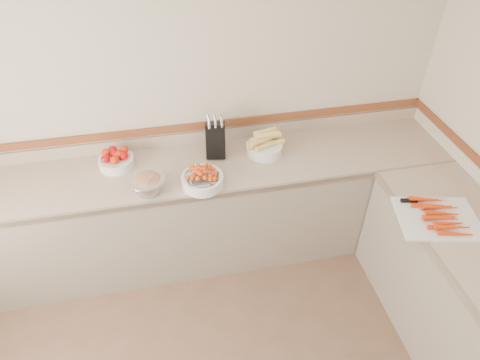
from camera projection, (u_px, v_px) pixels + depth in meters
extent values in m
plane|color=beige|center=(175.00, 98.00, 3.10)|extent=(4.00, 0.00, 4.00)
cube|color=tan|center=(184.00, 171.00, 3.13)|extent=(4.00, 0.65, 0.04)
cube|color=gray|center=(189.00, 215.00, 3.42)|extent=(4.00, 0.63, 0.86)
cube|color=#836F58|center=(189.00, 199.00, 2.89)|extent=(4.00, 0.02, 0.04)
cube|color=tan|center=(179.00, 139.00, 3.32)|extent=(4.00, 0.02, 0.10)
cube|color=brown|center=(178.00, 128.00, 3.26)|extent=(4.00, 0.02, 0.06)
cube|color=black|center=(465.00, 311.00, 2.32)|extent=(0.02, 0.58, 0.06)
cylinder|color=silver|center=(460.00, 319.00, 2.38)|extent=(0.02, 0.50, 0.02)
cube|color=black|center=(216.00, 140.00, 3.17)|extent=(0.17, 0.20, 0.28)
cylinder|color=silver|center=(209.00, 124.00, 3.03)|extent=(0.02, 0.04, 0.07)
cylinder|color=silver|center=(215.00, 123.00, 3.04)|extent=(0.02, 0.04, 0.07)
cylinder|color=silver|center=(222.00, 122.00, 3.04)|extent=(0.02, 0.04, 0.07)
cylinder|color=silver|center=(209.00, 122.00, 3.05)|extent=(0.02, 0.04, 0.07)
cylinder|color=silver|center=(215.00, 121.00, 3.06)|extent=(0.02, 0.04, 0.07)
cylinder|color=silver|center=(221.00, 120.00, 3.06)|extent=(0.02, 0.04, 0.07)
cylinder|color=silver|center=(208.00, 120.00, 3.07)|extent=(0.02, 0.04, 0.07)
cylinder|color=silver|center=(214.00, 119.00, 3.08)|extent=(0.02, 0.04, 0.07)
cylinder|color=silver|center=(220.00, 118.00, 3.09)|extent=(0.02, 0.04, 0.07)
cylinder|color=white|center=(116.00, 162.00, 3.13)|extent=(0.26, 0.26, 0.07)
torus|color=white|center=(116.00, 159.00, 3.11)|extent=(0.26, 0.26, 0.01)
cylinder|color=white|center=(116.00, 159.00, 3.11)|extent=(0.22, 0.22, 0.01)
ellipsoid|color=#BE0709|center=(106.00, 159.00, 3.05)|extent=(0.07, 0.07, 0.06)
ellipsoid|color=red|center=(115.00, 160.00, 3.04)|extent=(0.07, 0.07, 0.06)
ellipsoid|color=#BE0709|center=(124.00, 156.00, 3.08)|extent=(0.07, 0.07, 0.06)
ellipsoid|color=red|center=(106.00, 153.00, 3.11)|extent=(0.07, 0.07, 0.06)
ellipsoid|color=#BE0709|center=(115.00, 154.00, 3.09)|extent=(0.07, 0.07, 0.06)
ellipsoid|color=red|center=(124.00, 150.00, 3.13)|extent=(0.07, 0.07, 0.06)
ellipsoid|color=#BE0709|center=(113.00, 150.00, 3.13)|extent=(0.07, 0.07, 0.06)
ellipsoid|color=red|center=(119.00, 155.00, 3.09)|extent=(0.07, 0.07, 0.06)
cylinder|color=white|center=(202.00, 181.00, 2.96)|extent=(0.29, 0.29, 0.08)
torus|color=white|center=(202.00, 177.00, 2.94)|extent=(0.29, 0.29, 0.01)
cylinder|color=white|center=(202.00, 177.00, 2.94)|extent=(0.25, 0.25, 0.01)
sphere|color=red|center=(214.00, 174.00, 2.90)|extent=(0.03, 0.03, 0.03)
sphere|color=red|center=(201.00, 174.00, 2.88)|extent=(0.03, 0.03, 0.03)
sphere|color=red|center=(202.00, 170.00, 2.89)|extent=(0.03, 0.03, 0.03)
sphere|color=red|center=(194.00, 169.00, 2.94)|extent=(0.03, 0.03, 0.03)
sphere|color=red|center=(210.00, 169.00, 2.94)|extent=(0.03, 0.03, 0.03)
sphere|color=red|center=(194.00, 175.00, 2.88)|extent=(0.03, 0.03, 0.03)
sphere|color=red|center=(214.00, 169.00, 2.96)|extent=(0.03, 0.03, 0.03)
sphere|color=red|center=(199.00, 169.00, 2.91)|extent=(0.03, 0.03, 0.03)
sphere|color=red|center=(188.00, 177.00, 2.89)|extent=(0.03, 0.03, 0.03)
sphere|color=red|center=(203.00, 168.00, 2.90)|extent=(0.03, 0.03, 0.03)
sphere|color=red|center=(198.00, 168.00, 2.94)|extent=(0.03, 0.03, 0.03)
sphere|color=red|center=(201.00, 167.00, 2.95)|extent=(0.03, 0.03, 0.03)
sphere|color=red|center=(213.00, 175.00, 2.90)|extent=(0.03, 0.03, 0.03)
sphere|color=red|center=(199.00, 167.00, 2.92)|extent=(0.03, 0.03, 0.03)
sphere|color=red|center=(210.00, 172.00, 2.91)|extent=(0.03, 0.03, 0.03)
sphere|color=red|center=(200.00, 166.00, 2.96)|extent=(0.03, 0.03, 0.03)
sphere|color=red|center=(213.00, 169.00, 2.95)|extent=(0.03, 0.03, 0.03)
sphere|color=red|center=(196.00, 171.00, 2.90)|extent=(0.03, 0.03, 0.03)
sphere|color=red|center=(199.00, 171.00, 2.89)|extent=(0.03, 0.03, 0.03)
sphere|color=red|center=(197.00, 175.00, 2.87)|extent=(0.03, 0.03, 0.03)
sphere|color=red|center=(191.00, 169.00, 2.96)|extent=(0.03, 0.03, 0.03)
sphere|color=red|center=(203.00, 170.00, 2.90)|extent=(0.03, 0.03, 0.03)
sphere|color=red|center=(190.00, 180.00, 2.86)|extent=(0.03, 0.03, 0.03)
sphere|color=red|center=(201.00, 169.00, 2.90)|extent=(0.03, 0.03, 0.03)
sphere|color=red|center=(206.00, 165.00, 2.99)|extent=(0.03, 0.03, 0.03)
sphere|color=red|center=(195.00, 166.00, 2.98)|extent=(0.03, 0.03, 0.03)
sphere|color=red|center=(207.00, 165.00, 3.00)|extent=(0.03, 0.03, 0.03)
sphere|color=red|center=(206.00, 169.00, 2.91)|extent=(0.03, 0.03, 0.03)
sphere|color=red|center=(194.00, 171.00, 2.91)|extent=(0.03, 0.03, 0.03)
sphere|color=red|center=(203.00, 166.00, 2.97)|extent=(0.03, 0.03, 0.03)
sphere|color=red|center=(205.00, 169.00, 2.92)|extent=(0.03, 0.03, 0.03)
sphere|color=red|center=(205.00, 178.00, 2.86)|extent=(0.03, 0.03, 0.03)
sphere|color=red|center=(196.00, 169.00, 2.93)|extent=(0.03, 0.03, 0.03)
cylinder|color=white|center=(265.00, 149.00, 3.24)|extent=(0.27, 0.27, 0.08)
torus|color=white|center=(265.00, 145.00, 3.22)|extent=(0.27, 0.27, 0.01)
cylinder|color=#E4BD5F|center=(258.00, 145.00, 3.18)|extent=(0.18, 0.08, 0.04)
cylinder|color=#E4BD5F|center=(266.00, 145.00, 3.17)|extent=(0.18, 0.10, 0.04)
cylinder|color=#E4BD5F|center=(273.00, 143.00, 3.20)|extent=(0.18, 0.05, 0.04)
cylinder|color=#E4BD5F|center=(258.00, 141.00, 3.22)|extent=(0.18, 0.09, 0.04)
cylinder|color=#E4BD5F|center=(268.00, 139.00, 3.24)|extent=(0.18, 0.04, 0.04)
cylinder|color=#E4BD5F|center=(263.00, 138.00, 3.17)|extent=(0.18, 0.09, 0.04)
cylinder|color=#E4BD5F|center=(270.00, 137.00, 3.19)|extent=(0.18, 0.06, 0.04)
cylinder|color=#E4BD5F|center=(265.00, 132.00, 3.17)|extent=(0.18, 0.08, 0.04)
cylinder|color=#E4BD5F|center=(261.00, 141.00, 3.15)|extent=(0.18, 0.11, 0.04)
cylinder|color=#E4BD5F|center=(268.00, 135.00, 3.14)|extent=(0.18, 0.05, 0.04)
cylinder|color=#B2B2BA|center=(148.00, 185.00, 2.89)|extent=(0.25, 0.25, 0.12)
torus|color=#B2B2BA|center=(147.00, 179.00, 2.85)|extent=(0.25, 0.25, 0.01)
ellipsoid|color=#B11446|center=(147.00, 180.00, 2.86)|extent=(0.21, 0.21, 0.07)
cube|color=#B11446|center=(149.00, 177.00, 2.86)|extent=(0.02, 0.02, 0.02)
cube|color=#97B658|center=(143.00, 179.00, 2.84)|extent=(0.02, 0.02, 0.02)
cube|color=#B11446|center=(146.00, 177.00, 2.84)|extent=(0.02, 0.02, 0.02)
cube|color=#97B658|center=(148.00, 182.00, 2.80)|extent=(0.02, 0.02, 0.02)
cube|color=#B11446|center=(141.00, 182.00, 2.81)|extent=(0.02, 0.02, 0.02)
cube|color=#97B658|center=(143.00, 180.00, 2.83)|extent=(0.02, 0.02, 0.02)
cube|color=#B11446|center=(150.00, 176.00, 2.86)|extent=(0.02, 0.02, 0.02)
cube|color=#97B658|center=(147.00, 181.00, 2.81)|extent=(0.02, 0.02, 0.02)
cube|color=#B11446|center=(147.00, 179.00, 2.85)|extent=(0.02, 0.02, 0.02)
cube|color=#97B658|center=(143.00, 181.00, 2.83)|extent=(0.02, 0.02, 0.02)
cube|color=#B11446|center=(149.00, 178.00, 2.85)|extent=(0.02, 0.02, 0.02)
cube|color=#97B658|center=(152.00, 178.00, 2.83)|extent=(0.02, 0.02, 0.02)
cube|color=#B11446|center=(152.00, 178.00, 2.83)|extent=(0.02, 0.02, 0.02)
cube|color=#97B658|center=(147.00, 181.00, 2.83)|extent=(0.02, 0.02, 0.02)
cube|color=silver|center=(437.00, 219.00, 2.71)|extent=(0.57, 0.49, 0.02)
cone|color=red|center=(453.00, 234.00, 2.58)|extent=(0.20, 0.07, 0.03)
cone|color=red|center=(451.00, 228.00, 2.59)|extent=(0.20, 0.07, 0.03)
cone|color=red|center=(447.00, 227.00, 2.63)|extent=(0.20, 0.07, 0.03)
cone|color=red|center=(445.00, 224.00, 2.65)|extent=(0.20, 0.07, 0.03)
cone|color=red|center=(443.00, 217.00, 2.65)|extent=(0.20, 0.07, 0.03)
cone|color=red|center=(439.00, 217.00, 2.69)|extent=(0.20, 0.07, 0.03)
cone|color=red|center=(437.00, 214.00, 2.71)|extent=(0.20, 0.07, 0.03)
cone|color=red|center=(436.00, 208.00, 2.72)|extent=(0.20, 0.07, 0.03)
cone|color=red|center=(432.00, 208.00, 2.76)|extent=(0.20, 0.07, 0.03)
cone|color=red|center=(430.00, 205.00, 2.78)|extent=(0.20, 0.07, 0.03)
cone|color=red|center=(428.00, 199.00, 2.78)|extent=(0.20, 0.07, 0.03)
cone|color=red|center=(425.00, 199.00, 2.82)|extent=(0.20, 0.07, 0.03)
cube|color=silver|center=(430.00, 198.00, 2.84)|extent=(0.21, 0.08, 0.00)
cube|color=black|center=(409.00, 201.00, 2.82)|extent=(0.11, 0.05, 0.02)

